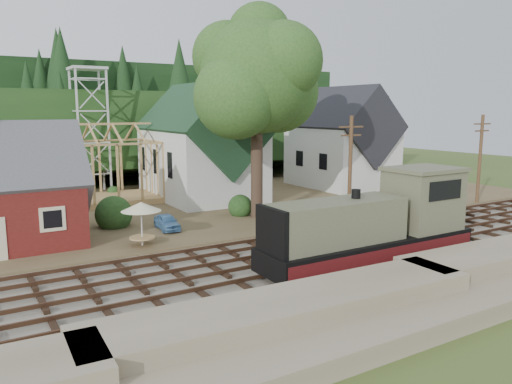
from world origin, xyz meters
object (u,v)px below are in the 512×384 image
locomotive (377,226)px  car_red (361,180)px  car_blue (167,222)px  patio_set (141,209)px

locomotive → car_red: (18.79, 21.46, -1.36)m
locomotive → car_blue: bearing=119.1°
car_blue → patio_set: patio_set is taller
locomotive → patio_set: size_ratio=4.76×
locomotive → car_red: size_ratio=3.18×
car_blue → patio_set: bearing=-127.2°
car_blue → patio_set: (-2.77, -3.09, 1.73)m
car_blue → car_red: (25.84, 8.78, 0.02)m
locomotive → car_blue: 14.56m
car_blue → patio_set: size_ratio=1.17×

